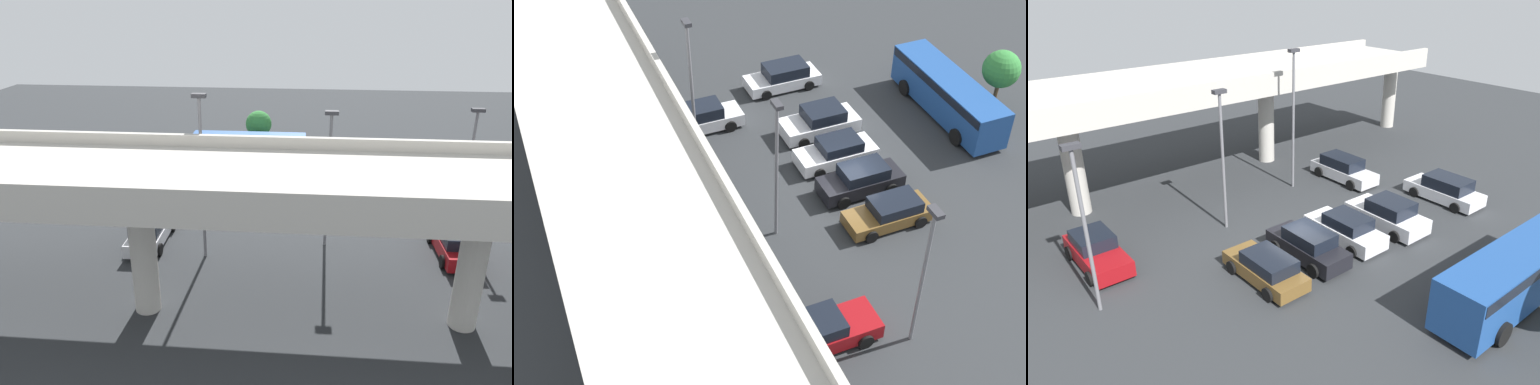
# 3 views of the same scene
# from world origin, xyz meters

# --- Properties ---
(ground_plane) EXTENTS (88.23, 88.23, 0.00)m
(ground_plane) POSITION_xyz_m (0.00, 0.00, 0.00)
(ground_plane) COLOR #2D3033
(highway_overpass) EXTENTS (42.31, 6.95, 7.24)m
(highway_overpass) POSITION_xyz_m (0.00, 11.52, 5.93)
(highway_overpass) COLOR #BCB7AD
(highway_overpass) RESTS_ON ground_plane
(parked_car_0) EXTENTS (2.07, 4.57, 1.58)m
(parked_car_0) POSITION_xyz_m (-8.19, 5.35, 0.73)
(parked_car_0) COLOR maroon
(parked_car_0) RESTS_ON ground_plane
(parked_car_1) EXTENTS (2.01, 4.44, 1.42)m
(parked_car_1) POSITION_xyz_m (-2.75, -0.92, 0.68)
(parked_car_1) COLOR brown
(parked_car_1) RESTS_ON ground_plane
(parked_car_2) EXTENTS (1.98, 4.48, 1.64)m
(parked_car_2) POSITION_xyz_m (-0.03, -0.74, 0.78)
(parked_car_2) COLOR black
(parked_car_2) RESTS_ON ground_plane
(parked_car_3) EXTENTS (2.06, 4.48, 1.53)m
(parked_car_3) POSITION_xyz_m (2.67, -0.66, 0.71)
(parked_car_3) COLOR silver
(parked_car_3) RESTS_ON ground_plane
(parked_car_4) EXTENTS (2.23, 4.55, 1.67)m
(parked_car_4) POSITION_xyz_m (5.57, -1.05, 0.77)
(parked_car_4) COLOR silver
(parked_car_4) RESTS_ON ground_plane
(parked_car_5) EXTENTS (1.98, 4.80, 1.62)m
(parked_car_5) POSITION_xyz_m (8.55, 5.26, 0.78)
(parked_car_5) COLOR silver
(parked_car_5) RESTS_ON ground_plane
(parked_car_6) EXTENTS (2.13, 4.71, 1.58)m
(parked_car_6) POSITION_xyz_m (10.96, -1.04, 0.75)
(parked_car_6) COLOR silver
(parked_car_6) RESTS_ON ground_plane
(shuttle_bus) EXTENTS (9.16, 2.54, 2.57)m
(shuttle_bus) POSITION_xyz_m (4.40, -8.85, 1.55)
(shuttle_bus) COLOR #1E478C
(shuttle_bus) RESTS_ON ground_plane
(lamp_post_near_aisle) EXTENTS (0.70, 0.35, 7.66)m
(lamp_post_near_aisle) POSITION_xyz_m (-1.29, 4.61, 4.51)
(lamp_post_near_aisle) COLOR slate
(lamp_post_near_aisle) RESTS_ON ground_plane
(lamp_post_mid_lot) EXTENTS (0.70, 0.35, 7.34)m
(lamp_post_mid_lot) POSITION_xyz_m (-9.45, 1.84, 4.35)
(lamp_post_mid_lot) COLOR slate
(lamp_post_mid_lot) RESTS_ON ground_plane
(lamp_post_by_overpass) EXTENTS (0.70, 0.35, 8.80)m
(lamp_post_by_overpass) POSITION_xyz_m (5.18, 6.53, 5.10)
(lamp_post_by_overpass) COLOR slate
(lamp_post_by_overpass) RESTS_ON ground_plane
(tree_front_left) EXTENTS (2.25, 2.25, 3.83)m
(tree_front_left) POSITION_xyz_m (3.87, -11.99, 2.69)
(tree_front_left) COLOR brown
(tree_front_left) RESTS_ON ground_plane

